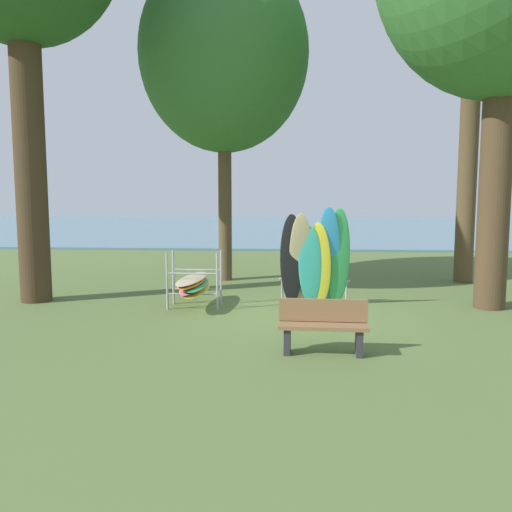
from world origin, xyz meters
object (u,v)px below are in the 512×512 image
at_px(leaning_board_pile, 315,261).
at_px(park_bench, 323,325).
at_px(board_storage_rack, 194,284).
at_px(tree_mid_behind, 224,55).

xyz_separation_m(leaning_board_pile, park_bench, (-0.00, -3.60, -0.58)).
relative_size(leaning_board_pile, board_storage_rack, 1.06).
bearing_deg(leaning_board_pile, park_bench, -90.03).
height_order(leaning_board_pile, park_bench, leaning_board_pile).
xyz_separation_m(tree_mid_behind, leaning_board_pile, (2.49, -3.56, -5.38)).
bearing_deg(board_storage_rack, tree_mid_behind, 87.05).
relative_size(tree_mid_behind, board_storage_rack, 4.32).
xyz_separation_m(board_storage_rack, park_bench, (2.68, -3.32, -0.07)).
bearing_deg(park_bench, board_storage_rack, 128.94).
distance_m(leaning_board_pile, park_bench, 3.65).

